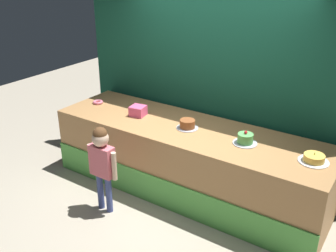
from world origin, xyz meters
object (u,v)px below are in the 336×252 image
child_figure (102,158)px  cake_center (245,139)px  pink_box (138,111)px  cake_right (314,159)px  cake_left (187,124)px  donut (98,102)px

child_figure → cake_center: (1.36, 0.94, 0.23)m
pink_box → cake_right: bearing=0.4°
pink_box → cake_right: pink_box is taller
child_figure → cake_right: (2.13, 0.94, 0.21)m
child_figure → cake_center: size_ratio=3.92×
pink_box → cake_right: size_ratio=0.60×
child_figure → cake_right: 2.34m
cake_left → cake_right: size_ratio=0.86×
cake_left → pink_box: bearing=-179.3°
pink_box → donut: 0.77m
cake_left → cake_right: cake_right is taller
child_figure → cake_left: size_ratio=4.03×
child_figure → cake_right: bearing=24.0°
pink_box → cake_right: 2.31m
cake_left → cake_right: 1.54m
cake_left → cake_center: (0.77, 0.01, 0.00)m
pink_box → cake_center: cake_center is taller
donut → cake_left: bearing=-0.9°
cake_center → cake_right: cake_center is taller
donut → cake_left: (1.54, -0.02, 0.03)m
donut → cake_left: cake_left is taller
child_figure → cake_right: size_ratio=3.48×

